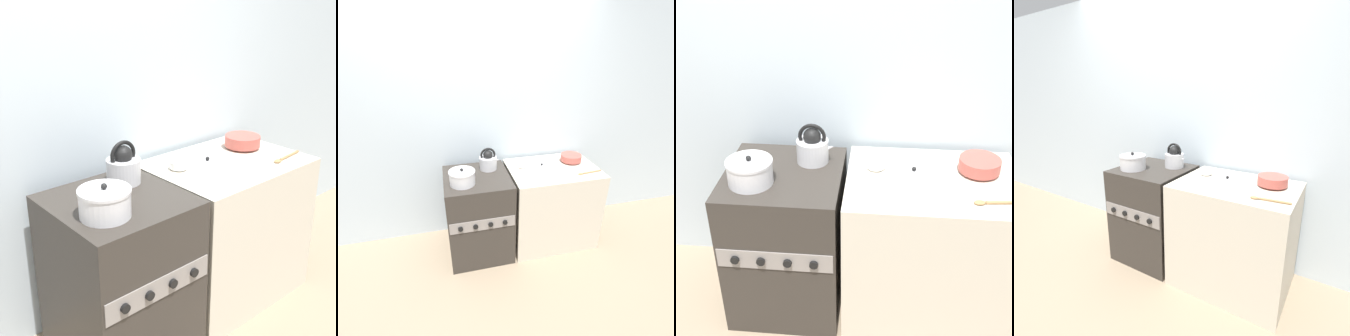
% 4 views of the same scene
% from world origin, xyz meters
% --- Properties ---
extents(ground_plane, '(12.00, 12.00, 0.00)m').
position_xyz_m(ground_plane, '(0.00, 0.00, 0.00)').
color(ground_plane, gray).
extents(wall_back, '(7.00, 0.06, 2.50)m').
position_xyz_m(wall_back, '(0.00, 0.73, 1.25)').
color(wall_back, silver).
rests_on(wall_back, ground_plane).
extents(stove, '(0.62, 0.64, 0.87)m').
position_xyz_m(stove, '(-0.00, 0.31, 0.44)').
color(stove, '#332D28').
rests_on(stove, ground_plane).
extents(counter, '(0.89, 0.66, 0.86)m').
position_xyz_m(counter, '(0.78, 0.33, 0.43)').
color(counter, beige).
rests_on(counter, ground_plane).
extents(kettle, '(0.21, 0.17, 0.22)m').
position_xyz_m(kettle, '(0.14, 0.45, 0.96)').
color(kettle, silver).
rests_on(kettle, stove).
extents(cooking_pot, '(0.23, 0.23, 0.15)m').
position_xyz_m(cooking_pot, '(-0.14, 0.20, 0.94)').
color(cooking_pot, silver).
rests_on(cooking_pot, stove).
extents(enamel_bowl, '(0.22, 0.22, 0.08)m').
position_xyz_m(enamel_bowl, '(1.02, 0.42, 0.91)').
color(enamel_bowl, '#B75147').
rests_on(enamel_bowl, counter).
extents(small_ceramic_bowl, '(0.10, 0.10, 0.05)m').
position_xyz_m(small_ceramic_bowl, '(0.48, 0.41, 0.89)').
color(small_ceramic_bowl, white).
rests_on(small_ceramic_bowl, counter).
extents(loose_pot_lid, '(0.17, 0.17, 0.03)m').
position_xyz_m(loose_pot_lid, '(0.68, 0.39, 0.87)').
color(loose_pot_lid, silver).
rests_on(loose_pot_lid, counter).
extents(wooden_spoon, '(0.26, 0.05, 0.02)m').
position_xyz_m(wooden_spoon, '(1.06, 0.13, 0.87)').
color(wooden_spoon, '#A37A4C').
rests_on(wooden_spoon, counter).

